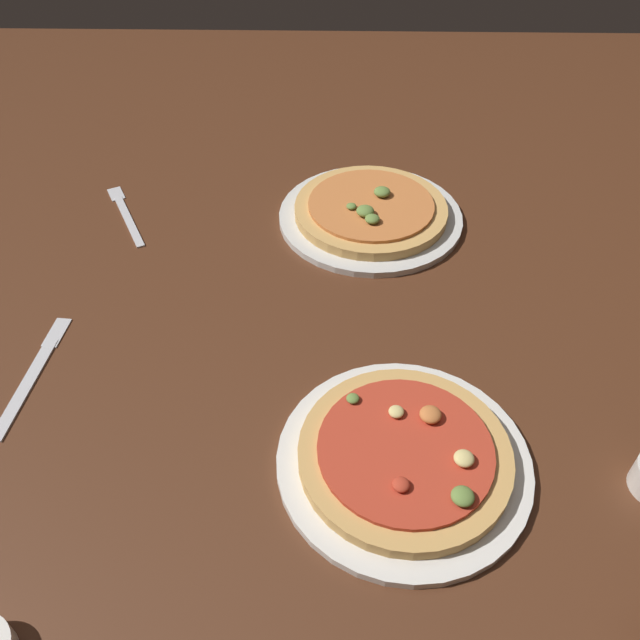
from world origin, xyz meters
TOP-DOWN VIEW (x-y plane):
  - ground_plane at (0.00, 0.00)m, footprint 2.40×2.40m
  - pizza_plate_near at (0.11, -0.23)m, footprint 0.31×0.31m
  - pizza_plate_far at (0.09, 0.28)m, footprint 0.33×0.33m
  - fork_left at (-0.36, 0.29)m, footprint 0.11×0.19m
  - knife_right at (-0.40, -0.10)m, footprint 0.04×0.23m

SIDE VIEW (x-z plane):
  - ground_plane at x=0.00m, z-range -0.03..0.00m
  - fork_left at x=-0.36m, z-range 0.00..0.01m
  - knife_right at x=-0.40m, z-range 0.00..0.01m
  - pizza_plate_far at x=0.09m, z-range -0.01..0.04m
  - pizza_plate_near at x=0.11m, z-range -0.01..0.04m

